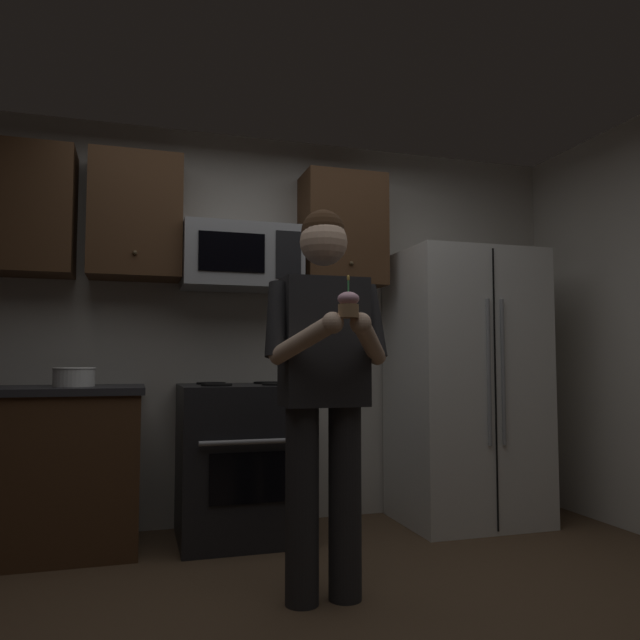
% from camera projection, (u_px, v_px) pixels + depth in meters
% --- Properties ---
extents(ground_plane, '(6.00, 6.00, 0.00)m').
position_uv_depth(ground_plane, '(337.00, 631.00, 2.42)').
color(ground_plane, brown).
extents(wall_back, '(4.40, 0.10, 2.60)m').
position_uv_depth(wall_back, '(256.00, 327.00, 4.18)').
color(wall_back, beige).
rests_on(wall_back, ground).
extents(oven_range, '(0.76, 0.70, 0.93)m').
position_uv_depth(oven_range, '(243.00, 461.00, 3.70)').
color(oven_range, black).
rests_on(oven_range, ground).
extents(microwave, '(0.74, 0.41, 0.40)m').
position_uv_depth(microwave, '(241.00, 258.00, 3.90)').
color(microwave, '#9EA0A5').
extents(refrigerator, '(0.90, 0.75, 1.80)m').
position_uv_depth(refrigerator, '(465.00, 385.00, 4.13)').
color(refrigerator, white).
rests_on(refrigerator, ground).
extents(cabinet_row_upper, '(2.78, 0.36, 0.76)m').
position_uv_depth(cabinet_row_upper, '(148.00, 218.00, 3.80)').
color(cabinet_row_upper, '#4C301C').
extents(counter_left, '(1.44, 0.66, 0.92)m').
position_uv_depth(counter_left, '(6.00, 471.00, 3.35)').
color(counter_left, '#4C301C').
rests_on(counter_left, ground).
extents(bowl_large_white, '(0.24, 0.24, 0.11)m').
position_uv_depth(bowl_large_white, '(74.00, 376.00, 3.48)').
color(bowl_large_white, white).
rests_on(bowl_large_white, counter_left).
extents(person, '(0.60, 0.48, 1.76)m').
position_uv_depth(person, '(324.00, 376.00, 2.76)').
color(person, '#262628').
rests_on(person, ground).
extents(cupcake, '(0.09, 0.09, 0.17)m').
position_uv_depth(cupcake, '(348.00, 304.00, 2.47)').
color(cupcake, '#A87F56').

